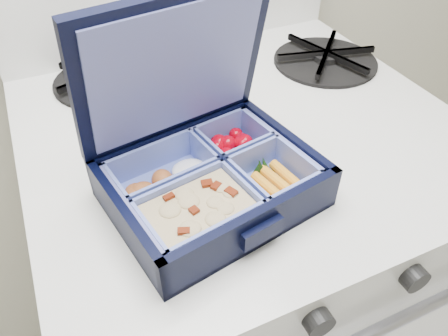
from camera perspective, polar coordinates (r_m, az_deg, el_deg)
name	(u,v)px	position (r m, az deg, el deg)	size (l,w,h in m)	color
stove	(233,291)	(0.98, 1.12, -15.76)	(0.61, 0.61, 0.92)	white
bento_box	(212,183)	(0.50, -1.58, -1.94)	(0.22, 0.18, 0.05)	black
burner_grate	(326,56)	(0.80, 13.18, 14.07)	(0.18, 0.18, 0.03)	black
burner_grate_rear	(106,77)	(0.75, -15.19, 11.39)	(0.17, 0.17, 0.02)	black
fork	(180,126)	(0.62, -5.78, 5.51)	(0.03, 0.20, 0.01)	#A1A1B2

